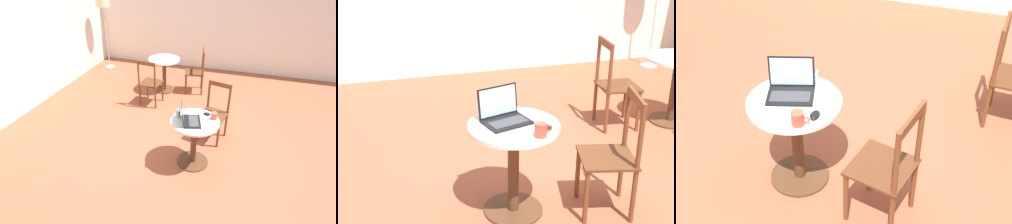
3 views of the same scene
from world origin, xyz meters
TOP-DOWN VIEW (x-y plane):
  - ground_plane at (0.00, 0.00)m, footprint 16.00×16.00m
  - wall_back at (0.00, 3.23)m, footprint 9.40×0.06m
  - wall_side at (3.23, 0.00)m, footprint 0.06×9.40m
  - cafe_table_near at (-0.39, -0.08)m, footprint 0.64×0.64m
  - cafe_table_mid at (1.69, 1.01)m, footprint 0.64×0.64m
  - chair_near_right at (0.30, -0.25)m, footprint 0.47×0.47m
  - chair_mid_left at (1.02, 1.09)m, footprint 0.43×0.43m
  - chair_mid_front at (1.82, 0.35)m, footprint 0.45×0.45m
  - floor_lamp at (2.52, 2.78)m, footprint 0.32×0.32m
  - laptop at (-0.44, -0.01)m, footprint 0.37×0.33m
  - mouse at (-0.20, -0.20)m, footprint 0.06×0.10m
  - mug at (-0.27, -0.30)m, footprint 0.12×0.08m
  - drinking_glass at (-0.35, 0.17)m, footprint 0.07×0.07m

SIDE VIEW (x-z plane):
  - ground_plane at x=0.00m, z-range 0.00..0.00m
  - chair_near_right at x=0.30m, z-range -0.01..0.91m
  - chair_mid_left at x=1.02m, z-range -0.01..0.91m
  - chair_mid_front at x=1.82m, z-range -0.01..0.91m
  - cafe_table_near at x=-0.39m, z-range 0.14..0.84m
  - cafe_table_mid at x=1.69m, z-range 0.14..0.84m
  - mouse at x=-0.20m, z-range 0.71..0.74m
  - drinking_glass at x=-0.35m, z-range 0.71..0.80m
  - mug at x=-0.27m, z-range 0.71..0.80m
  - laptop at x=-0.44m, z-range 0.64..0.87m
  - wall_back at x=0.00m, z-range 0.00..2.70m
  - wall_side at x=3.23m, z-range 0.00..2.70m
  - floor_lamp at x=2.52m, z-range 0.65..2.38m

